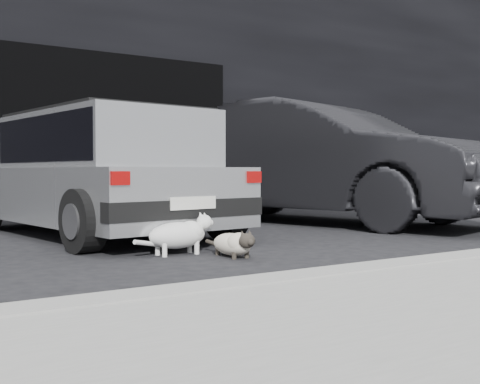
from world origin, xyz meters
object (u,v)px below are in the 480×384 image
cat_white (181,234)px  cat_siamese (235,244)px  silver_hatchback (100,168)px  second_car (319,162)px

cat_white → cat_siamese: bearing=35.5°
silver_hatchback → second_car: size_ratio=0.76×
second_car → cat_siamese: (-2.83, -2.23, -0.72)m
silver_hatchback → second_car: bearing=-6.6°
second_car → cat_siamese: bearing=-156.8°
second_car → cat_white: 3.68m
silver_hatchback → second_car: (3.15, 0.03, 0.10)m
silver_hatchback → cat_white: 1.90m
silver_hatchback → second_car: second_car is taller
cat_siamese → second_car: bearing=-138.7°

